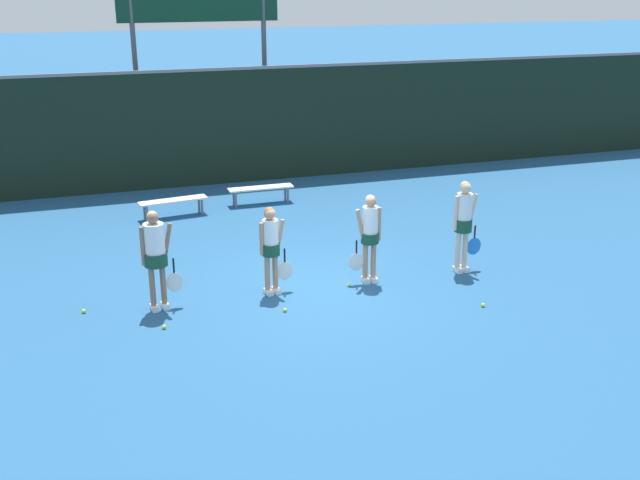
{
  "coord_description": "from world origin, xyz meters",
  "views": [
    {
      "loc": [
        -3.93,
        -12.17,
        5.5
      ],
      "look_at": [
        0.06,
        -0.0,
        0.94
      ],
      "focal_mm": 42.0,
      "sensor_mm": 36.0,
      "label": 1
    }
  ],
  "objects_px": {
    "player_0": "(156,252)",
    "tennis_ball_1": "(84,311)",
    "tennis_ball_0": "(483,305)",
    "tennis_ball_3": "(285,310)",
    "bench_courtside": "(173,202)",
    "tennis_ball_4": "(349,285)",
    "player_2": "(370,232)",
    "scoreboard": "(199,12)",
    "player_1": "(271,244)",
    "bench_far": "(261,189)",
    "player_3": "(464,219)",
    "tennis_ball_2": "(164,327)"
  },
  "relations": [
    {
      "from": "player_0",
      "to": "tennis_ball_1",
      "type": "relative_size",
      "value": 24.71
    },
    {
      "from": "tennis_ball_0",
      "to": "tennis_ball_3",
      "type": "distance_m",
      "value": 3.47
    },
    {
      "from": "tennis_ball_0",
      "to": "bench_courtside",
      "type": "bearing_deg",
      "value": 122.74
    },
    {
      "from": "player_0",
      "to": "tennis_ball_4",
      "type": "bearing_deg",
      "value": -9.86
    },
    {
      "from": "bench_courtside",
      "to": "tennis_ball_1",
      "type": "height_order",
      "value": "bench_courtside"
    },
    {
      "from": "player_2",
      "to": "tennis_ball_0",
      "type": "bearing_deg",
      "value": -45.56
    },
    {
      "from": "scoreboard",
      "to": "bench_courtside",
      "type": "distance_m",
      "value": 5.91
    },
    {
      "from": "player_1",
      "to": "tennis_ball_1",
      "type": "relative_size",
      "value": 22.73
    },
    {
      "from": "bench_far",
      "to": "player_3",
      "type": "relative_size",
      "value": 0.91
    },
    {
      "from": "tennis_ball_1",
      "to": "tennis_ball_3",
      "type": "bearing_deg",
      "value": -17.34
    },
    {
      "from": "tennis_ball_1",
      "to": "tennis_ball_4",
      "type": "distance_m",
      "value": 4.76
    },
    {
      "from": "tennis_ball_3",
      "to": "player_2",
      "type": "bearing_deg",
      "value": 23.61
    },
    {
      "from": "scoreboard",
      "to": "player_1",
      "type": "relative_size",
      "value": 3.48
    },
    {
      "from": "scoreboard",
      "to": "tennis_ball_4",
      "type": "relative_size",
      "value": 81.85
    },
    {
      "from": "bench_courtside",
      "to": "player_3",
      "type": "xyz_separation_m",
      "value": [
        4.88,
        -5.27,
        0.71
      ]
    },
    {
      "from": "scoreboard",
      "to": "tennis_ball_3",
      "type": "height_order",
      "value": "scoreboard"
    },
    {
      "from": "player_0",
      "to": "tennis_ball_2",
      "type": "relative_size",
      "value": 25.39
    },
    {
      "from": "tennis_ball_4",
      "to": "tennis_ball_2",
      "type": "bearing_deg",
      "value": -168.51
    },
    {
      "from": "player_0",
      "to": "tennis_ball_4",
      "type": "height_order",
      "value": "player_0"
    },
    {
      "from": "player_2",
      "to": "tennis_ball_0",
      "type": "distance_m",
      "value": 2.45
    },
    {
      "from": "player_2",
      "to": "tennis_ball_3",
      "type": "bearing_deg",
      "value": -152.96
    },
    {
      "from": "player_3",
      "to": "tennis_ball_4",
      "type": "bearing_deg",
      "value": 176.84
    },
    {
      "from": "scoreboard",
      "to": "tennis_ball_0",
      "type": "relative_size",
      "value": 82.27
    },
    {
      "from": "scoreboard",
      "to": "tennis_ball_4",
      "type": "height_order",
      "value": "scoreboard"
    },
    {
      "from": "bench_far",
      "to": "tennis_ball_0",
      "type": "relative_size",
      "value": 23.82
    },
    {
      "from": "tennis_ball_0",
      "to": "player_3",
      "type": "bearing_deg",
      "value": 75.17
    },
    {
      "from": "player_3",
      "to": "scoreboard",
      "type": "bearing_deg",
      "value": 105.69
    },
    {
      "from": "bench_courtside",
      "to": "tennis_ball_2",
      "type": "xyz_separation_m",
      "value": [
        -0.98,
        -6.04,
        -0.33
      ]
    },
    {
      "from": "player_1",
      "to": "tennis_ball_2",
      "type": "distance_m",
      "value": 2.43
    },
    {
      "from": "bench_far",
      "to": "tennis_ball_0",
      "type": "height_order",
      "value": "bench_far"
    },
    {
      "from": "scoreboard",
      "to": "player_1",
      "type": "distance_m",
      "value": 9.77
    },
    {
      "from": "bench_far",
      "to": "player_2",
      "type": "relative_size",
      "value": 0.97
    },
    {
      "from": "player_2",
      "to": "player_3",
      "type": "relative_size",
      "value": 0.94
    },
    {
      "from": "tennis_ball_0",
      "to": "tennis_ball_1",
      "type": "height_order",
      "value": "tennis_ball_1"
    },
    {
      "from": "scoreboard",
      "to": "player_0",
      "type": "distance_m",
      "value": 10.07
    },
    {
      "from": "bench_far",
      "to": "tennis_ball_4",
      "type": "relative_size",
      "value": 23.7
    },
    {
      "from": "bench_far",
      "to": "tennis_ball_0",
      "type": "bearing_deg",
      "value": -73.41
    },
    {
      "from": "bench_far",
      "to": "player_2",
      "type": "distance_m",
      "value": 5.7
    },
    {
      "from": "player_2",
      "to": "tennis_ball_2",
      "type": "distance_m",
      "value": 4.14
    },
    {
      "from": "player_1",
      "to": "tennis_ball_0",
      "type": "distance_m",
      "value": 3.9
    },
    {
      "from": "tennis_ball_1",
      "to": "tennis_ball_4",
      "type": "relative_size",
      "value": 1.03
    },
    {
      "from": "scoreboard",
      "to": "player_3",
      "type": "bearing_deg",
      "value": -69.81
    },
    {
      "from": "player_0",
      "to": "player_1",
      "type": "distance_m",
      "value": 2.04
    },
    {
      "from": "player_2",
      "to": "tennis_ball_3",
      "type": "distance_m",
      "value": 2.26
    },
    {
      "from": "player_0",
      "to": "tennis_ball_0",
      "type": "height_order",
      "value": "player_0"
    },
    {
      "from": "bench_courtside",
      "to": "player_0",
      "type": "distance_m",
      "value": 5.34
    },
    {
      "from": "tennis_ball_4",
      "to": "player_0",
      "type": "bearing_deg",
      "value": 178.07
    },
    {
      "from": "player_2",
      "to": "bench_far",
      "type": "bearing_deg",
      "value": 100.59
    },
    {
      "from": "player_2",
      "to": "tennis_ball_4",
      "type": "bearing_deg",
      "value": -161.07
    },
    {
      "from": "scoreboard",
      "to": "tennis_ball_1",
      "type": "xyz_separation_m",
      "value": [
        -3.72,
        -8.91,
        -4.49
      ]
    }
  ]
}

